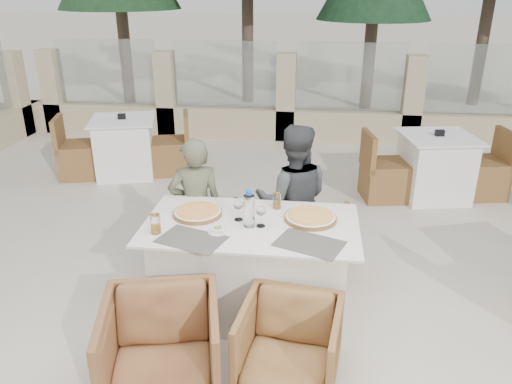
# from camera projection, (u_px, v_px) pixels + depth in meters

# --- Properties ---
(ground) EXTENTS (80.00, 80.00, 0.00)m
(ground) POSITION_uv_depth(u_px,v_px,m) (243.00, 312.00, 3.98)
(ground) COLOR beige
(ground) RESTS_ON ground
(sand_patch) EXTENTS (30.00, 16.00, 0.01)m
(sand_patch) POSITION_uv_depth(u_px,v_px,m) (304.00, 60.00, 16.78)
(sand_patch) COLOR beige
(sand_patch) RESTS_ON ground
(perimeter_wall_far) EXTENTS (10.00, 0.34, 1.60)m
(perimeter_wall_far) POSITION_uv_depth(u_px,v_px,m) (286.00, 91.00, 8.06)
(perimeter_wall_far) COLOR #C7B48C
(perimeter_wall_far) RESTS_ON ground
(dining_table) EXTENTS (1.60, 0.90, 0.77)m
(dining_table) POSITION_uv_depth(u_px,v_px,m) (251.00, 268.00, 3.87)
(dining_table) COLOR silver
(dining_table) RESTS_ON ground
(placemat_near_left) EXTENTS (0.52, 0.43, 0.00)m
(placemat_near_left) POSITION_uv_depth(u_px,v_px,m) (192.00, 239.00, 3.48)
(placemat_near_left) COLOR #554F49
(placemat_near_left) RESTS_ON dining_table
(placemat_near_right) EXTENTS (0.53, 0.44, 0.00)m
(placemat_near_right) POSITION_uv_depth(u_px,v_px,m) (309.00, 244.00, 3.43)
(placemat_near_right) COLOR #544F48
(placemat_near_right) RESTS_ON dining_table
(pizza_left) EXTENTS (0.49, 0.49, 0.05)m
(pizza_left) POSITION_uv_depth(u_px,v_px,m) (198.00, 212.00, 3.84)
(pizza_left) COLOR orange
(pizza_left) RESTS_ON dining_table
(pizza_right) EXTENTS (0.41, 0.41, 0.05)m
(pizza_right) POSITION_uv_depth(u_px,v_px,m) (310.00, 217.00, 3.76)
(pizza_right) COLOR orange
(pizza_right) RESTS_ON dining_table
(water_bottle) EXTENTS (0.09, 0.09, 0.29)m
(water_bottle) POSITION_uv_depth(u_px,v_px,m) (249.00, 208.00, 3.62)
(water_bottle) COLOR #C1E7FE
(water_bottle) RESTS_ON dining_table
(wine_glass_centre) EXTENTS (0.09, 0.09, 0.18)m
(wine_glass_centre) POSITION_uv_depth(u_px,v_px,m) (238.00, 209.00, 3.74)
(wine_glass_centre) COLOR white
(wine_glass_centre) RESTS_ON dining_table
(wine_glass_near) EXTENTS (0.09, 0.09, 0.18)m
(wine_glass_near) POSITION_uv_depth(u_px,v_px,m) (261.00, 215.00, 3.64)
(wine_glass_near) COLOR white
(wine_glass_near) RESTS_ON dining_table
(beer_glass_left) EXTENTS (0.08, 0.08, 0.14)m
(beer_glass_left) POSITION_uv_depth(u_px,v_px,m) (156.00, 224.00, 3.55)
(beer_glass_left) COLOR orange
(beer_glass_left) RESTS_ON dining_table
(beer_glass_right) EXTENTS (0.08, 0.08, 0.13)m
(beer_glass_right) POSITION_uv_depth(u_px,v_px,m) (277.00, 201.00, 3.94)
(beer_glass_right) COLOR orange
(beer_glass_right) RESTS_ON dining_table
(olive_dish) EXTENTS (0.13, 0.13, 0.04)m
(olive_dish) POSITION_uv_depth(u_px,v_px,m) (218.00, 229.00, 3.58)
(olive_dish) COLOR silver
(olive_dish) RESTS_ON dining_table
(armchair_far_left) EXTENTS (0.76, 0.77, 0.56)m
(armchair_far_left) POSITION_uv_depth(u_px,v_px,m) (210.00, 238.00, 4.54)
(armchair_far_left) COLOR brown
(armchair_far_left) RESTS_ON ground
(armchair_far_right) EXTENTS (0.88, 0.89, 0.64)m
(armchair_far_right) POSITION_uv_depth(u_px,v_px,m) (300.00, 238.00, 4.46)
(armchair_far_right) COLOR olive
(armchair_far_right) RESTS_ON ground
(armchair_near_left) EXTENTS (0.85, 0.87, 0.66)m
(armchair_near_left) POSITION_uv_depth(u_px,v_px,m) (162.00, 350.00, 3.09)
(armchair_near_left) COLOR brown
(armchair_near_left) RESTS_ON ground
(armchair_near_right) EXTENTS (0.70, 0.71, 0.58)m
(armchair_near_right) POSITION_uv_depth(u_px,v_px,m) (289.00, 346.00, 3.18)
(armchair_near_right) COLOR brown
(armchair_near_right) RESTS_ON ground
(diner_left) EXTENTS (0.53, 0.43, 1.26)m
(diner_left) POSITION_uv_depth(u_px,v_px,m) (196.00, 209.00, 4.29)
(diner_left) COLOR #565940
(diner_left) RESTS_ON ground
(diner_right) EXTENTS (0.71, 0.58, 1.36)m
(diner_right) POSITION_uv_depth(u_px,v_px,m) (293.00, 201.00, 4.32)
(diner_right) COLOR #3E4044
(diner_right) RESTS_ON ground
(bg_table_a) EXTENTS (1.80, 1.22, 0.77)m
(bg_table_a) POSITION_uv_depth(u_px,v_px,m) (125.00, 147.00, 6.69)
(bg_table_a) COLOR white
(bg_table_a) RESTS_ON ground
(bg_table_b) EXTENTS (1.76, 1.11, 0.77)m
(bg_table_b) POSITION_uv_depth(u_px,v_px,m) (435.00, 167.00, 5.98)
(bg_table_b) COLOR white
(bg_table_b) RESTS_ON ground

